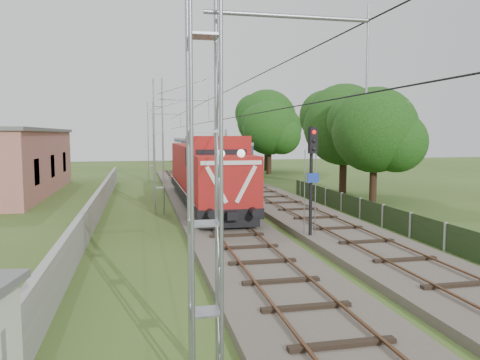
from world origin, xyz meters
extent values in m
plane|color=#374D1C|center=(0.00, 0.00, 0.00)|extent=(140.00, 140.00, 0.00)
cube|color=#6B6054|center=(0.00, 7.00, 0.15)|extent=(4.20, 70.00, 0.30)
cube|color=black|center=(0.00, 7.00, 0.35)|extent=(2.40, 70.00, 0.10)
cube|color=brown|center=(-0.85, 7.00, 0.42)|extent=(0.08, 70.00, 0.05)
cube|color=brown|center=(0.85, 7.00, 0.42)|extent=(0.08, 70.00, 0.05)
cube|color=#6B6054|center=(5.00, 20.00, 0.15)|extent=(4.20, 80.00, 0.30)
cube|color=black|center=(5.00, 20.00, 0.35)|extent=(2.40, 80.00, 0.10)
cube|color=brown|center=(4.15, 20.00, 0.42)|extent=(0.08, 80.00, 0.05)
cube|color=brown|center=(5.85, 20.00, 0.42)|extent=(0.08, 80.00, 0.05)
cylinder|color=gray|center=(-1.50, -8.00, 6.80)|extent=(3.00, 0.08, 0.08)
cylinder|color=gray|center=(-1.50, 12.00, 6.80)|extent=(3.00, 0.08, 0.08)
cylinder|color=gray|center=(-1.50, 32.00, 6.80)|extent=(3.00, 0.08, 0.08)
cylinder|color=black|center=(0.00, 12.00, 5.50)|extent=(0.03, 70.00, 0.03)
cylinder|color=black|center=(0.00, 12.00, 6.80)|extent=(0.03, 70.00, 0.03)
cube|color=#9E9E99|center=(-6.50, 12.00, 0.75)|extent=(0.25, 40.00, 1.50)
cube|color=black|center=(-11.05, 18.00, 2.20)|extent=(0.10, 1.60, 1.80)
cube|color=black|center=(-11.05, 24.00, 2.20)|extent=(0.10, 1.60, 1.80)
cube|color=black|center=(-11.05, 30.00, 2.20)|extent=(0.10, 1.60, 1.80)
cube|color=black|center=(8.00, 3.00, 0.60)|extent=(0.05, 32.00, 1.15)
cube|color=#9E9E99|center=(8.00, 18.00, 0.60)|extent=(0.12, 0.12, 1.20)
cube|color=black|center=(0.00, 13.95, 1.03)|extent=(3.16, 17.93, 0.53)
cube|color=black|center=(0.00, 8.15, 0.71)|extent=(2.32, 3.80, 0.53)
cube|color=black|center=(0.00, 19.75, 0.71)|extent=(2.32, 3.80, 0.53)
cube|color=black|center=(0.00, 5.09, 0.61)|extent=(2.74, 0.26, 0.37)
cube|color=#A81317|center=(0.00, 6.31, 2.51)|extent=(3.06, 2.64, 2.43)
sphere|color=white|center=(-0.47, 5.04, 3.88)|extent=(0.38, 0.38, 0.38)
sphere|color=white|center=(0.47, 5.04, 3.88)|extent=(0.38, 0.38, 0.38)
cube|color=silver|center=(-0.69, 4.97, 2.45)|extent=(1.06, 0.06, 1.77)
cube|color=silver|center=(0.69, 4.97, 2.45)|extent=(1.06, 0.06, 1.77)
cube|color=silver|center=(0.00, 4.97, 3.46)|extent=(2.85, 0.06, 0.19)
cube|color=#A81317|center=(0.00, 8.89, 2.98)|extent=(3.16, 2.53, 3.38)
cube|color=black|center=(0.00, 7.60, 3.51)|extent=(2.64, 0.06, 0.95)
cube|color=#A81317|center=(0.00, 16.54, 2.67)|extent=(2.95, 12.76, 2.74)
cylinder|color=black|center=(0.00, 13.32, 4.19)|extent=(0.46, 0.46, 0.42)
cylinder|color=gray|center=(-0.32, 8.05, 4.83)|extent=(0.13, 0.13, 0.37)
cylinder|color=gray|center=(0.32, 8.05, 4.83)|extent=(0.13, 0.13, 0.37)
cube|color=black|center=(5.00, 37.38, 0.88)|extent=(2.75, 20.83, 0.47)
cube|color=#293245|center=(5.00, 37.38, 2.39)|extent=(2.84, 20.83, 2.56)
cube|color=beige|center=(5.00, 37.38, 2.86)|extent=(2.88, 20.00, 0.71)
cube|color=slate|center=(5.00, 37.38, 3.81)|extent=(2.89, 20.83, 0.33)
cube|color=black|center=(5.00, 59.16, 0.88)|extent=(2.75, 20.83, 0.47)
cube|color=#293245|center=(5.00, 59.16, 2.39)|extent=(2.84, 20.83, 2.56)
cube|color=beige|center=(5.00, 59.16, 2.86)|extent=(2.88, 20.00, 0.71)
cube|color=slate|center=(5.00, 59.16, 3.81)|extent=(2.89, 20.83, 0.33)
cube|color=black|center=(5.00, 80.93, 0.88)|extent=(2.75, 20.83, 0.47)
cube|color=#293245|center=(5.00, 80.93, 2.39)|extent=(2.84, 20.83, 2.56)
cube|color=beige|center=(5.00, 80.93, 2.86)|extent=(2.88, 20.00, 0.71)
cube|color=slate|center=(5.00, 80.93, 3.81)|extent=(2.89, 20.83, 0.33)
cylinder|color=black|center=(3.24, 3.30, 2.55)|extent=(0.14, 0.14, 5.10)
cube|color=black|center=(3.24, 3.15, 4.49)|extent=(0.39, 0.28, 1.12)
sphere|color=red|center=(3.24, 3.03, 4.85)|extent=(0.18, 0.18, 0.18)
sphere|color=black|center=(3.24, 3.03, 4.49)|extent=(0.18, 0.18, 0.18)
sphere|color=black|center=(3.24, 3.03, 4.13)|extent=(0.18, 0.18, 0.18)
cube|color=#1B36A3|center=(3.29, 3.18, 2.86)|extent=(0.56, 0.14, 0.41)
cylinder|color=#3B2518|center=(11.68, 13.53, 1.79)|extent=(0.50, 0.50, 3.59)
sphere|color=#103C11|center=(11.68, 13.53, 5.05)|extent=(5.87, 5.87, 5.87)
sphere|color=#103C11|center=(12.85, 12.65, 4.24)|extent=(4.11, 4.11, 4.11)
sphere|color=#103C11|center=(10.65, 14.56, 5.70)|extent=(3.81, 3.81, 3.81)
cylinder|color=#3B2518|center=(11.67, 18.45, 1.95)|extent=(0.57, 0.57, 3.91)
sphere|color=#103C11|center=(11.67, 18.45, 5.51)|extent=(6.40, 6.40, 6.40)
sphere|color=#103C11|center=(12.95, 17.50, 4.62)|extent=(4.48, 4.48, 4.48)
sphere|color=#103C11|center=(10.55, 19.57, 6.22)|extent=(4.16, 4.16, 4.16)
cylinder|color=#3B2518|center=(11.02, 37.90, 1.96)|extent=(0.59, 0.59, 3.91)
sphere|color=#103C11|center=(11.02, 37.90, 5.51)|extent=(6.40, 6.40, 6.40)
sphere|color=#103C11|center=(12.30, 36.94, 4.62)|extent=(4.48, 4.48, 4.48)
sphere|color=#103C11|center=(9.90, 39.02, 6.22)|extent=(4.16, 4.16, 4.16)
cylinder|color=#3B2518|center=(12.12, 43.12, 2.37)|extent=(0.58, 0.58, 4.73)
sphere|color=#103C11|center=(12.12, 43.12, 6.67)|extent=(7.75, 7.75, 7.75)
sphere|color=#103C11|center=(13.67, 41.96, 5.60)|extent=(5.42, 5.42, 5.42)
sphere|color=#103C11|center=(10.77, 44.47, 7.53)|extent=(5.04, 5.04, 5.04)
camera|label=1|loc=(-4.09, -16.00, 4.75)|focal=35.00mm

